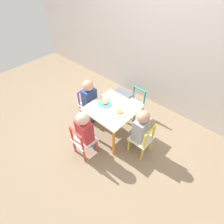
{
  "coord_description": "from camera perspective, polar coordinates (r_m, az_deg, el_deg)",
  "views": [
    {
      "loc": [
        1.15,
        -1.28,
        2.05
      ],
      "look_at": [
        0.0,
        0.0,
        0.42
      ],
      "focal_mm": 28.0,
      "sensor_mm": 36.0,
      "label": 1
    }
  ],
  "objects": [
    {
      "name": "kids_table",
      "position": [
        2.37,
        0.0,
        0.04
      ],
      "size": [
        0.61,
        0.61,
        0.49
      ],
      "color": "beige",
      "rests_on": "ground_plane"
    },
    {
      "name": "child_front",
      "position": [
        2.17,
        -8.61,
        -5.75
      ],
      "size": [
        0.21,
        0.22,
        0.71
      ],
      "rotation": [
        0.0,
        0.0,
        -3.2
      ],
      "color": "#4C608E",
      "rests_on": "ground_plane"
    },
    {
      "name": "chair_yellow",
      "position": [
        2.31,
        9.86,
        -8.94
      ],
      "size": [
        0.26,
        0.26,
        0.5
      ],
      "rotation": [
        0.0,
        0.0,
        -1.55
      ],
      "color": "silver",
      "rests_on": "ground_plane"
    },
    {
      "name": "chair_red",
      "position": [
        2.29,
        -9.37,
        -9.45
      ],
      "size": [
        0.28,
        0.28,
        0.5
      ],
      "rotation": [
        0.0,
        0.0,
        -3.2
      ],
      "color": "silver",
      "rests_on": "ground_plane"
    },
    {
      "name": "storage_bin",
      "position": [
        3.22,
        3.48,
        5.3
      ],
      "size": [
        0.34,
        0.26,
        0.13
      ],
      "color": "slate",
      "rests_on": "ground_plane"
    },
    {
      "name": "chair_teal",
      "position": [
        2.78,
        7.48,
        2.57
      ],
      "size": [
        0.27,
        0.27,
        0.5
      ],
      "rotation": [
        0.0,
        0.0,
        -0.05
      ],
      "color": "silver",
      "rests_on": "ground_plane"
    },
    {
      "name": "plate_left",
      "position": [
        2.38,
        -2.39,
        2.92
      ],
      "size": [
        0.19,
        0.19,
        0.03
      ],
      "color": "#4C9EE0",
      "rests_on": "kids_table"
    },
    {
      "name": "plate_right",
      "position": [
        2.25,
        2.52,
        -0.02
      ],
      "size": [
        0.19,
        0.19,
        0.03
      ],
      "color": "white",
      "rests_on": "kids_table"
    },
    {
      "name": "ground_plane",
      "position": [
        2.68,
        0.0,
        -6.55
      ],
      "size": [
        6.0,
        6.0,
        0.0
      ],
      "primitive_type": "plane",
      "color": "#8C755B"
    },
    {
      "name": "child_left",
      "position": [
        2.63,
        -7.2,
        4.73
      ],
      "size": [
        0.22,
        0.2,
        0.7
      ],
      "rotation": [
        0.0,
        0.0,
        1.54
      ],
      "color": "#38383D",
      "rests_on": "ground_plane"
    },
    {
      "name": "house_wall",
      "position": [
        2.72,
        16.92,
        25.82
      ],
      "size": [
        6.0,
        0.06,
        2.6
      ],
      "color": "silver",
      "rests_on": "ground_plane"
    },
    {
      "name": "chair_purple",
      "position": [
        2.78,
        -7.71,
        2.43
      ],
      "size": [
        0.27,
        0.27,
        0.5
      ],
      "rotation": [
        0.0,
        0.0,
        1.54
      ],
      "color": "silver",
      "rests_on": "ground_plane"
    },
    {
      "name": "child_right",
      "position": [
        2.19,
        9.09,
        -5.26
      ],
      "size": [
        0.21,
        0.2,
        0.72
      ],
      "rotation": [
        0.0,
        0.0,
        -1.55
      ],
      "color": "#7A6B5B",
      "rests_on": "ground_plane"
    }
  ]
}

